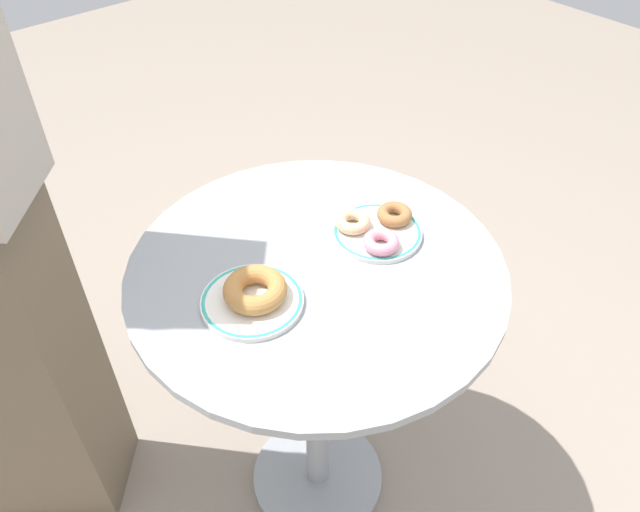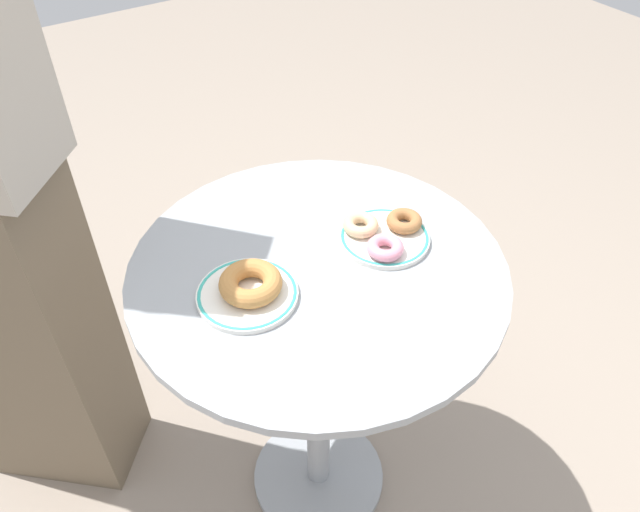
# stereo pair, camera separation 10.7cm
# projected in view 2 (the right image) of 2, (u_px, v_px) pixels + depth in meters

# --- Properties ---
(ground_plane) EXTENTS (7.00, 7.00, 0.02)m
(ground_plane) POSITION_uv_depth(u_px,v_px,m) (319.00, 480.00, 1.64)
(ground_plane) COLOR gray
(cafe_table) EXTENTS (0.69, 0.69, 0.77)m
(cafe_table) POSITION_uv_depth(u_px,v_px,m) (318.00, 346.00, 1.26)
(cafe_table) COLOR #999EA3
(cafe_table) RESTS_ON ground
(plate_left) EXTENTS (0.18, 0.18, 0.01)m
(plate_left) POSITION_uv_depth(u_px,v_px,m) (247.00, 294.00, 1.05)
(plate_left) COLOR white
(plate_left) RESTS_ON cafe_table
(plate_right) EXTENTS (0.17, 0.17, 0.01)m
(plate_right) POSITION_uv_depth(u_px,v_px,m) (385.00, 238.00, 1.16)
(plate_right) COLOR white
(plate_right) RESTS_ON cafe_table
(donut_old_fashioned) EXTENTS (0.12, 0.12, 0.03)m
(donut_old_fashioned) POSITION_uv_depth(u_px,v_px,m) (250.00, 282.00, 1.04)
(donut_old_fashioned) COLOR #BC7F42
(donut_old_fashioned) RESTS_ON plate_left
(donut_cinnamon) EXTENTS (0.09, 0.09, 0.02)m
(donut_cinnamon) POSITION_uv_depth(u_px,v_px,m) (404.00, 221.00, 1.17)
(donut_cinnamon) COLOR #A36B3D
(donut_cinnamon) RESTS_ON plate_right
(donut_glazed) EXTENTS (0.07, 0.07, 0.02)m
(donut_glazed) POSITION_uv_depth(u_px,v_px,m) (361.00, 225.00, 1.16)
(donut_glazed) COLOR #E0B789
(donut_glazed) RESTS_ON plate_right
(donut_pink_frosted) EXTENTS (0.09, 0.09, 0.02)m
(donut_pink_frosted) POSITION_uv_depth(u_px,v_px,m) (385.00, 248.00, 1.11)
(donut_pink_frosted) COLOR pink
(donut_pink_frosted) RESTS_ON plate_right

